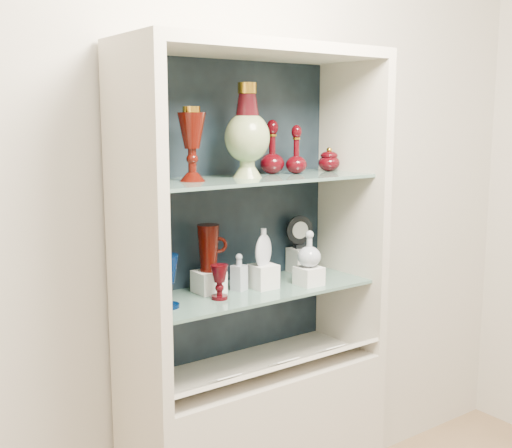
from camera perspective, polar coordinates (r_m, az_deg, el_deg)
wall_back at (r=2.51m, az=-2.95°, el=2.92°), size 3.50×0.02×2.80m
cabinet_back_panel at (r=2.50m, az=-2.56°, el=1.15°), size 0.98×0.02×1.15m
cabinet_side_left at (r=2.10m, az=-10.66°, el=-0.59°), size 0.04×0.40×1.15m
cabinet_side_right at (r=2.65m, az=8.44°, el=1.53°), size 0.04×0.40×1.15m
cabinet_top_cap at (r=2.33m, az=0.00°, el=15.24°), size 1.00×0.40×0.04m
shelf_lower at (r=2.42m, az=-0.28°, el=-5.93°), size 0.92×0.34×0.01m
shelf_upper at (r=2.34m, az=-0.29°, el=4.03°), size 0.92×0.34×0.01m
label_ledge at (r=2.40m, az=1.58°, el=-12.68°), size 0.92×0.17×0.09m
label_card_0 at (r=2.57m, az=6.61°, el=-10.92°), size 0.10×0.06×0.03m
label_card_1 at (r=2.28m, az=-2.76°, el=-13.50°), size 0.10×0.06×0.03m
label_card_2 at (r=2.42m, az=2.46°, el=-12.11°), size 0.10×0.06×0.03m
pedestal_lamp_left at (r=2.08m, az=-9.80°, el=7.02°), size 0.11×0.11×0.26m
pedestal_lamp_right at (r=2.20m, az=-5.72°, el=7.08°), size 0.11×0.11×0.25m
enamel_urn at (r=2.32m, az=-0.78°, el=8.30°), size 0.17×0.17×0.34m
ruby_decanter_a at (r=2.48m, az=3.61°, el=6.88°), size 0.11×0.11×0.21m
ruby_decanter_b at (r=2.47m, az=1.45°, el=7.00°), size 0.12×0.12×0.22m
lidded_bowl at (r=2.62m, az=6.51°, el=5.76°), size 0.10×0.10×0.10m
cobalt_goblet at (r=2.18m, az=-7.87°, el=-5.07°), size 0.10×0.10×0.18m
ruby_goblet_tall at (r=2.23m, az=-9.50°, el=-4.96°), size 0.09×0.09×0.17m
ruby_goblet_small at (r=2.27m, az=-3.27°, el=-5.18°), size 0.07×0.07×0.12m
riser_ruby_pitcher at (r=2.37m, az=-4.22°, el=-5.13°), size 0.10×0.10×0.08m
ruby_pitcher at (r=2.34m, az=-4.26°, el=-2.14°), size 0.15×0.12×0.17m
clear_square_bottle at (r=2.38m, az=-1.52°, el=-4.29°), size 0.06×0.06×0.14m
riser_flat_flask at (r=2.42m, az=0.66°, el=-4.67°), size 0.09×0.09×0.09m
flat_flask at (r=2.39m, az=0.66°, el=-1.97°), size 0.11×0.08×0.14m
riser_clear_round_decanter at (r=2.47m, az=4.72°, el=-4.62°), size 0.09×0.09×0.07m
clear_round_decanter at (r=2.45m, az=4.75°, el=-2.30°), size 0.09×0.09×0.13m
riser_cameo_medallion at (r=2.68m, az=3.85°, el=-3.19°), size 0.08×0.08×0.10m
cameo_medallion at (r=2.65m, az=3.88°, el=-0.66°), size 0.12×0.07×0.14m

